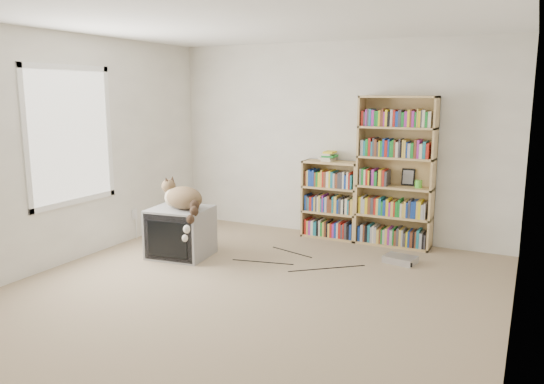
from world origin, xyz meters
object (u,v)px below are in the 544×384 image
at_px(crt_tv, 181,232).
at_px(bookcase_tall, 396,176).
at_px(bookcase_short, 331,202).
at_px(dvd_player, 400,259).
at_px(cat, 184,202).

distance_m(crt_tv, bookcase_tall, 2.66).
bearing_deg(bookcase_short, dvd_player, -32.26).
xyz_separation_m(cat, bookcase_tall, (1.98, 1.61, 0.21)).
bearing_deg(bookcase_tall, crt_tv, -143.66).
xyz_separation_m(crt_tv, bookcase_tall, (2.09, 1.54, 0.59)).
height_order(crt_tv, bookcase_tall, bookcase_tall).
xyz_separation_m(crt_tv, cat, (0.11, -0.07, 0.38)).
bearing_deg(crt_tv, bookcase_tall, 29.56).
bearing_deg(bookcase_tall, dvd_player, -69.95).
xyz_separation_m(crt_tv, bookcase_short, (1.27, 1.54, 0.18)).
relative_size(crt_tv, bookcase_tall, 0.39).
bearing_deg(dvd_player, bookcase_short, 158.81).
relative_size(bookcase_tall, bookcase_short, 1.83).
bearing_deg(dvd_player, bookcase_tall, 121.11).
xyz_separation_m(bookcase_tall, dvd_player, (0.25, -0.68, -0.83)).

